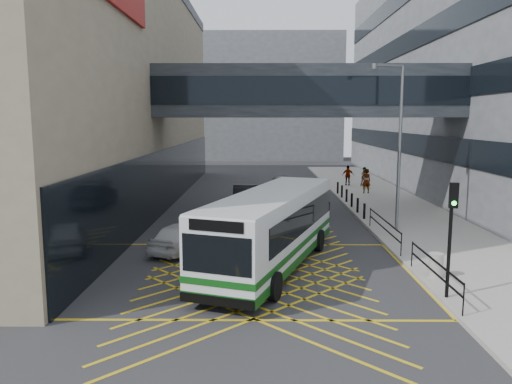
{
  "coord_description": "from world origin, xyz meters",
  "views": [
    {
      "loc": [
        0.18,
        -18.53,
        5.89
      ],
      "look_at": [
        0.0,
        4.0,
        2.6
      ],
      "focal_mm": 35.0,
      "sensor_mm": 36.0,
      "label": 1
    }
  ],
  "objects_px": {
    "car_silver": "(281,181)",
    "pedestrian_a": "(366,181)",
    "car_white": "(182,236)",
    "bus": "(273,227)",
    "traffic_light": "(451,224)",
    "litter_bin": "(436,265)",
    "pedestrian_b": "(365,177)",
    "pedestrian_c": "(348,176)",
    "car_dark": "(246,196)",
    "street_lamp": "(397,137)"
  },
  "relations": [
    {
      "from": "car_dark",
      "to": "car_silver",
      "type": "relative_size",
      "value": 1.26
    },
    {
      "from": "car_dark",
      "to": "street_lamp",
      "type": "distance_m",
      "value": 11.71
    },
    {
      "from": "pedestrian_c",
      "to": "pedestrian_a",
      "type": "bearing_deg",
      "value": 107.05
    },
    {
      "from": "car_white",
      "to": "pedestrian_a",
      "type": "distance_m",
      "value": 20.59
    },
    {
      "from": "litter_bin",
      "to": "pedestrian_b",
      "type": "distance_m",
      "value": 25.27
    },
    {
      "from": "bus",
      "to": "traffic_light",
      "type": "xyz_separation_m",
      "value": [
        5.54,
        -4.01,
        0.99
      ]
    },
    {
      "from": "bus",
      "to": "car_white",
      "type": "xyz_separation_m",
      "value": [
        -4.0,
        2.32,
        -0.94
      ]
    },
    {
      "from": "bus",
      "to": "litter_bin",
      "type": "height_order",
      "value": "bus"
    },
    {
      "from": "car_silver",
      "to": "pedestrian_a",
      "type": "height_order",
      "value": "pedestrian_a"
    },
    {
      "from": "pedestrian_b",
      "to": "pedestrian_a",
      "type": "bearing_deg",
      "value": -106.68
    },
    {
      "from": "street_lamp",
      "to": "pedestrian_b",
      "type": "bearing_deg",
      "value": 63.33
    },
    {
      "from": "litter_bin",
      "to": "pedestrian_a",
      "type": "height_order",
      "value": "pedestrian_a"
    },
    {
      "from": "litter_bin",
      "to": "street_lamp",
      "type": "bearing_deg",
      "value": 85.84
    },
    {
      "from": "traffic_light",
      "to": "pedestrian_c",
      "type": "relative_size",
      "value": 2.18
    },
    {
      "from": "car_dark",
      "to": "pedestrian_b",
      "type": "xyz_separation_m",
      "value": [
        10.01,
        9.6,
        0.19
      ]
    },
    {
      "from": "bus",
      "to": "car_dark",
      "type": "distance_m",
      "value": 13.79
    },
    {
      "from": "car_white",
      "to": "litter_bin",
      "type": "height_order",
      "value": "car_white"
    },
    {
      "from": "car_dark",
      "to": "traffic_light",
      "type": "height_order",
      "value": "traffic_light"
    },
    {
      "from": "car_white",
      "to": "pedestrian_a",
      "type": "bearing_deg",
      "value": -105.6
    },
    {
      "from": "car_silver",
      "to": "traffic_light",
      "type": "bearing_deg",
      "value": 102.62
    },
    {
      "from": "pedestrian_b",
      "to": "pedestrian_c",
      "type": "distance_m",
      "value": 1.47
    },
    {
      "from": "traffic_light",
      "to": "pedestrian_b",
      "type": "distance_m",
      "value": 27.51
    },
    {
      "from": "car_white",
      "to": "pedestrian_b",
      "type": "xyz_separation_m",
      "value": [
        12.54,
        20.97,
        0.29
      ]
    },
    {
      "from": "car_white",
      "to": "car_silver",
      "type": "bearing_deg",
      "value": -85.21
    },
    {
      "from": "pedestrian_c",
      "to": "street_lamp",
      "type": "bearing_deg",
      "value": 97.41
    },
    {
      "from": "bus",
      "to": "pedestrian_a",
      "type": "bearing_deg",
      "value": 87.25
    },
    {
      "from": "car_dark",
      "to": "bus",
      "type": "bearing_deg",
      "value": 93.94
    },
    {
      "from": "car_white",
      "to": "car_dark",
      "type": "bearing_deg",
      "value": -83.22
    },
    {
      "from": "pedestrian_a",
      "to": "pedestrian_b",
      "type": "distance_m",
      "value": 4.16
    },
    {
      "from": "pedestrian_a",
      "to": "car_dark",
      "type": "bearing_deg",
      "value": 26.2
    },
    {
      "from": "car_silver",
      "to": "traffic_light",
      "type": "height_order",
      "value": "traffic_light"
    },
    {
      "from": "litter_bin",
      "to": "car_dark",
      "type": "bearing_deg",
      "value": 115.43
    },
    {
      "from": "bus",
      "to": "pedestrian_a",
      "type": "xyz_separation_m",
      "value": [
        7.78,
        19.2,
        -0.51
      ]
    },
    {
      "from": "bus",
      "to": "pedestrian_c",
      "type": "xyz_separation_m",
      "value": [
        7.17,
        23.84,
        -0.6
      ]
    },
    {
      "from": "litter_bin",
      "to": "pedestrian_c",
      "type": "distance_m",
      "value": 25.72
    },
    {
      "from": "street_lamp",
      "to": "litter_bin",
      "type": "bearing_deg",
      "value": -114.01
    },
    {
      "from": "car_silver",
      "to": "traffic_light",
      "type": "relative_size",
      "value": 1.06
    },
    {
      "from": "car_silver",
      "to": "car_dark",
      "type": "bearing_deg",
      "value": 76.78
    },
    {
      "from": "car_white",
      "to": "pedestrian_b",
      "type": "height_order",
      "value": "pedestrian_b"
    },
    {
      "from": "car_dark",
      "to": "traffic_light",
      "type": "bearing_deg",
      "value": 109.41
    },
    {
      "from": "traffic_light",
      "to": "pedestrian_a",
      "type": "xyz_separation_m",
      "value": [
        2.24,
        23.2,
        -1.5
      ]
    },
    {
      "from": "traffic_light",
      "to": "bus",
      "type": "bearing_deg",
      "value": 152.54
    },
    {
      "from": "traffic_light",
      "to": "pedestrian_b",
      "type": "bearing_deg",
      "value": 92.14
    },
    {
      "from": "car_silver",
      "to": "pedestrian_c",
      "type": "height_order",
      "value": "pedestrian_c"
    },
    {
      "from": "bus",
      "to": "pedestrian_b",
      "type": "bearing_deg",
      "value": 89.18
    },
    {
      "from": "street_lamp",
      "to": "pedestrian_b",
      "type": "height_order",
      "value": "street_lamp"
    },
    {
      "from": "car_dark",
      "to": "pedestrian_b",
      "type": "distance_m",
      "value": 13.87
    },
    {
      "from": "bus",
      "to": "car_white",
      "type": "bearing_deg",
      "value": 169.23
    },
    {
      "from": "litter_bin",
      "to": "pedestrian_a",
      "type": "relative_size",
      "value": 0.47
    },
    {
      "from": "bus",
      "to": "traffic_light",
      "type": "relative_size",
      "value": 2.92
    }
  ]
}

